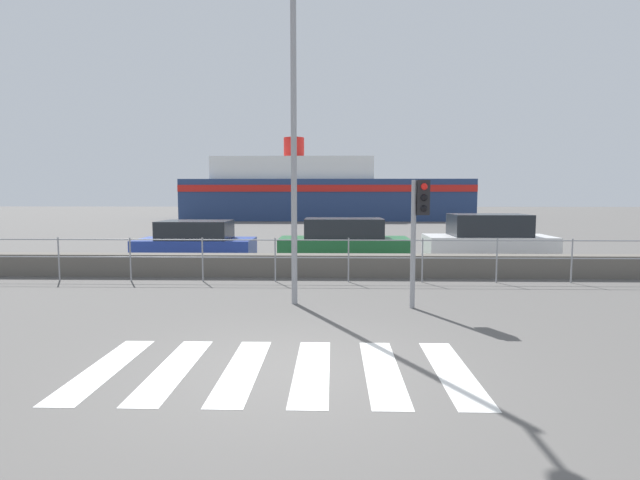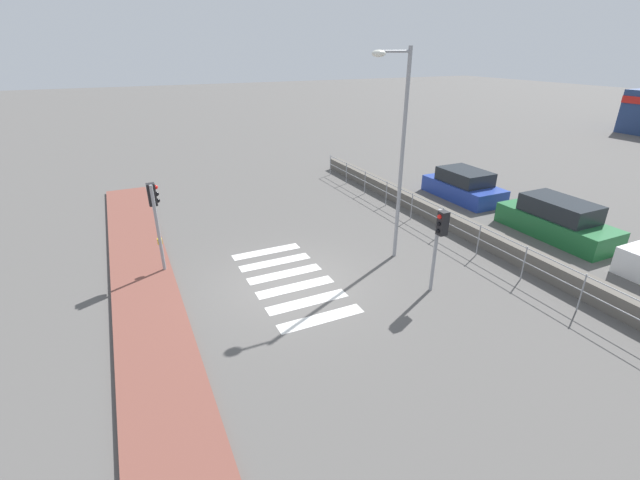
% 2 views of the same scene
% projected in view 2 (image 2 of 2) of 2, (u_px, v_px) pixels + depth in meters
% --- Properties ---
extents(ground_plane, '(160.00, 160.00, 0.00)m').
position_uv_depth(ground_plane, '(292.00, 283.00, 13.04)').
color(ground_plane, '#565451').
extents(sidewalk_brick, '(24.00, 1.80, 0.12)m').
position_uv_depth(sidewalk_brick, '(149.00, 314.00, 11.42)').
color(sidewalk_brick, brown).
rests_on(sidewalk_brick, ground_plane).
extents(crosswalk, '(4.95, 2.40, 0.01)m').
position_uv_depth(crosswalk, '(290.00, 280.00, 13.18)').
color(crosswalk, silver).
rests_on(crosswalk, ground_plane).
extents(seawall, '(23.05, 0.55, 0.60)m').
position_uv_depth(seawall, '(477.00, 233.00, 15.77)').
color(seawall, '#605B54').
rests_on(seawall, ground_plane).
extents(harbor_fence, '(20.78, 0.04, 1.14)m').
position_uv_depth(harbor_fence, '(460.00, 226.00, 15.24)').
color(harbor_fence, gray).
rests_on(harbor_fence, ground_plane).
extents(traffic_light_near, '(0.34, 0.32, 2.89)m').
position_uv_depth(traffic_light_near, '(155.00, 210.00, 12.88)').
color(traffic_light_near, gray).
rests_on(traffic_light_near, ground_plane).
extents(traffic_light_far, '(0.34, 0.32, 2.53)m').
position_uv_depth(traffic_light_far, '(440.00, 234.00, 11.81)').
color(traffic_light_far, gray).
rests_on(traffic_light_far, ground_plane).
extents(streetlamp, '(0.32, 1.32, 6.61)m').
position_uv_depth(streetlamp, '(397.00, 137.00, 12.99)').
color(streetlamp, gray).
rests_on(streetlamp, ground_plane).
extents(parked_car_blue, '(3.87, 1.85, 1.36)m').
position_uv_depth(parked_car_blue, '(463.00, 186.00, 20.20)').
color(parked_car_blue, '#233D9E').
rests_on(parked_car_blue, ground_plane).
extents(parked_car_green, '(4.30, 1.70, 1.44)m').
position_uv_depth(parked_car_green, '(557.00, 221.00, 16.07)').
color(parked_car_green, '#1E6633').
rests_on(parked_car_green, ground_plane).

